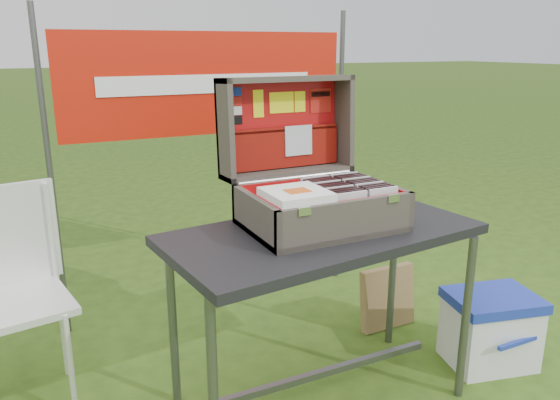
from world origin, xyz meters
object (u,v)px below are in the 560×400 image
chair (14,308)px  cooler (490,329)px  table (321,317)px  suitcase (314,154)px  cardboard_box (387,298)px

chair → cooler: bearing=-26.4°
table → chair: bearing=150.1°
suitcase → cooler: (0.87, -0.21, -0.90)m
chair → cardboard_box: 1.84m
table → suitcase: 0.69m
table → chair: (-1.16, 0.50, 0.08)m
table → suitcase: size_ratio=2.09×
table → cardboard_box: size_ratio=3.68×
cardboard_box → cooler: bearing=-66.7°
table → cardboard_box: table is taller
cooler → cardboard_box: cooler is taller
suitcase → chair: 1.38m
cooler → cardboard_box: bearing=126.8°
cooler → chair: chair is taller
suitcase → cardboard_box: size_ratio=1.76×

